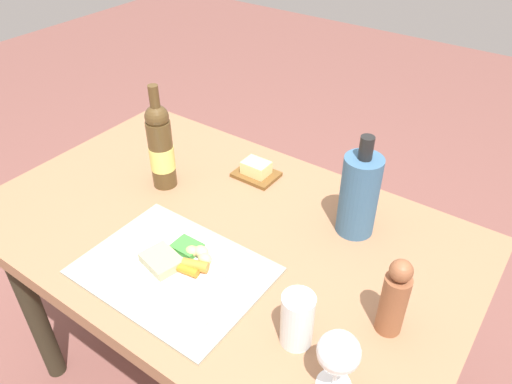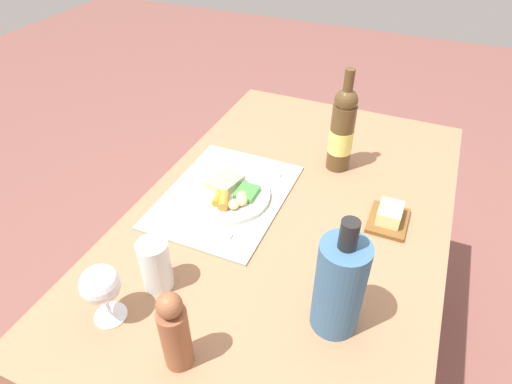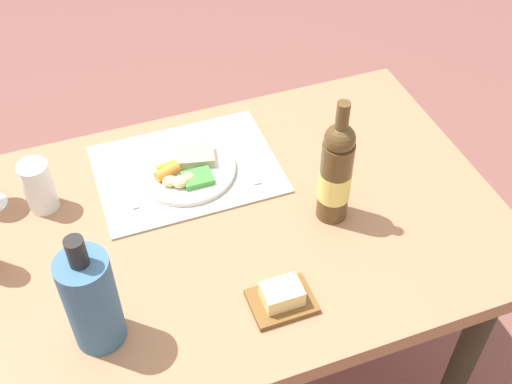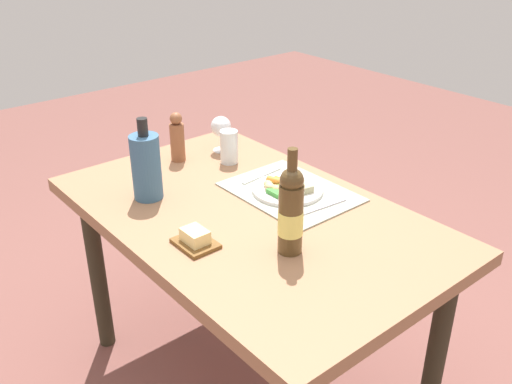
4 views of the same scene
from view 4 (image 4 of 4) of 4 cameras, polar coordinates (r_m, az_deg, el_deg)
name	(u,v)px [view 4 (image 4 of 4)]	position (r m, az deg, el deg)	size (l,w,h in m)	color
ground_plane	(250,383)	(2.33, -0.61, -18.55)	(8.00, 8.00, 0.00)	brown
dining_table	(249,236)	(1.91, -0.70, -4.40)	(1.33, 0.83, 0.76)	#986A4A
placemat	(290,192)	(1.99, 3.45, 0.01)	(0.44, 0.33, 0.01)	#9CA08F
dinner_plate	(287,188)	(1.97, 3.11, 0.36)	(0.25, 0.25, 0.04)	white
fork	(320,207)	(1.88, 6.48, -1.54)	(0.02, 0.21, 0.01)	silver
knife	(262,175)	(2.09, 0.61, 1.66)	(0.01, 0.19, 0.01)	silver
water_tumbler	(229,149)	(2.20, -2.71, 4.35)	(0.07, 0.07, 0.13)	silver
pepper_mill	(177,138)	(2.23, -7.90, 5.38)	(0.06, 0.06, 0.20)	brown
wine_bottle	(291,211)	(1.59, 3.51, -1.95)	(0.07, 0.07, 0.32)	#503A1E
butter_dish	(195,239)	(1.68, -6.10, -4.73)	(0.13, 0.10, 0.05)	brown
cooler_bottle	(146,166)	(1.94, -10.94, 2.57)	(0.10, 0.10, 0.28)	#396184
wine_glass	(221,127)	(2.30, -3.53, 6.49)	(0.08, 0.08, 0.15)	white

